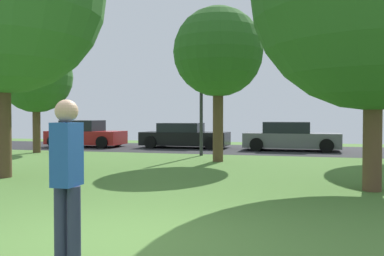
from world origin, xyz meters
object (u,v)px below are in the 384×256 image
at_px(parked_car_grey, 290,137).
at_px(street_lamp_post, 201,102).
at_px(person_bystander, 67,175).
at_px(birch_tree_lone, 218,52).
at_px(parked_car_black, 184,136).
at_px(oak_tree_left, 36,77).
at_px(parked_car_red, 85,135).

bearing_deg(parked_car_grey, street_lamp_post, -134.14).
distance_m(person_bystander, parked_car_grey, 16.97).
relative_size(birch_tree_lone, parked_car_black, 1.24).
relative_size(birch_tree_lone, street_lamp_post, 1.25).
height_order(oak_tree_left, birch_tree_lone, birch_tree_lone).
bearing_deg(birch_tree_lone, parked_car_grey, 67.54).
xyz_separation_m(birch_tree_lone, parked_car_red, (-8.55, 5.59, -3.32)).
height_order(birch_tree_lone, street_lamp_post, birch_tree_lone).
relative_size(oak_tree_left, parked_car_black, 1.12).
distance_m(oak_tree_left, parked_car_red, 4.89).
xyz_separation_m(birch_tree_lone, parked_car_black, (-3.07, 6.20, -3.37)).
distance_m(oak_tree_left, birch_tree_lone, 8.92).
height_order(birch_tree_lone, parked_car_red, birch_tree_lone).
relative_size(parked_car_red, parked_car_black, 0.90).
relative_size(person_bystander, street_lamp_post, 0.40).
bearing_deg(person_bystander, oak_tree_left, 36.36).
distance_m(oak_tree_left, parked_car_grey, 12.27).
distance_m(person_bystander, parked_car_black, 17.66).
bearing_deg(person_bystander, parked_car_grey, -6.24).
bearing_deg(parked_car_red, birch_tree_lone, -33.19).
relative_size(oak_tree_left, street_lamp_post, 1.13).
relative_size(person_bystander, parked_car_grey, 0.40).
height_order(parked_car_red, street_lamp_post, street_lamp_post).
height_order(oak_tree_left, street_lamp_post, oak_tree_left).
distance_m(oak_tree_left, parked_car_black, 7.86).
bearing_deg(parked_car_red, person_bystander, -61.20).
height_order(parked_car_black, street_lamp_post, street_lamp_post).
bearing_deg(person_bystander, birch_tree_lone, 2.97).
relative_size(parked_car_black, parked_car_grey, 1.00).
bearing_deg(parked_car_red, oak_tree_left, -93.09).
height_order(oak_tree_left, person_bystander, oak_tree_left).
height_order(oak_tree_left, parked_car_red, oak_tree_left).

